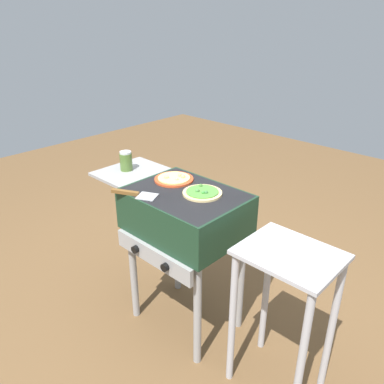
# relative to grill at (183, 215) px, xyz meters

# --- Properties ---
(ground_plane) EXTENTS (8.00, 8.00, 0.00)m
(ground_plane) POSITION_rel_grill_xyz_m (0.01, 0.00, -0.76)
(ground_plane) COLOR brown
(grill) EXTENTS (0.96, 0.53, 0.90)m
(grill) POSITION_rel_grill_xyz_m (0.00, 0.00, 0.00)
(grill) COLOR #193823
(grill) RESTS_ON ground_plane
(pizza_cheese) EXTENTS (0.23, 0.23, 0.04)m
(pizza_cheese) POSITION_rel_grill_xyz_m (-0.16, 0.08, 0.15)
(pizza_cheese) COLOR #C64723
(pizza_cheese) RESTS_ON grill
(pizza_veggie) EXTENTS (0.22, 0.22, 0.03)m
(pizza_veggie) POSITION_rel_grill_xyz_m (0.09, 0.06, 0.15)
(pizza_veggie) COLOR #E0C17F
(pizza_veggie) RESTS_ON grill
(sauce_jar) EXTENTS (0.08, 0.08, 0.12)m
(sauce_jar) POSITION_rel_grill_xyz_m (-0.49, -0.00, 0.20)
(sauce_jar) COLOR #4C6B2D
(sauce_jar) RESTS_ON grill
(spatula) EXTENTS (0.26, 0.16, 0.02)m
(spatula) POSITION_rel_grill_xyz_m (-0.16, -0.21, 0.15)
(spatula) COLOR #B7BABF
(spatula) RESTS_ON grill
(prep_table) EXTENTS (0.44, 0.36, 0.81)m
(prep_table) POSITION_rel_grill_xyz_m (0.67, 0.00, -0.18)
(prep_table) COLOR #B2B2B7
(prep_table) RESTS_ON ground_plane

